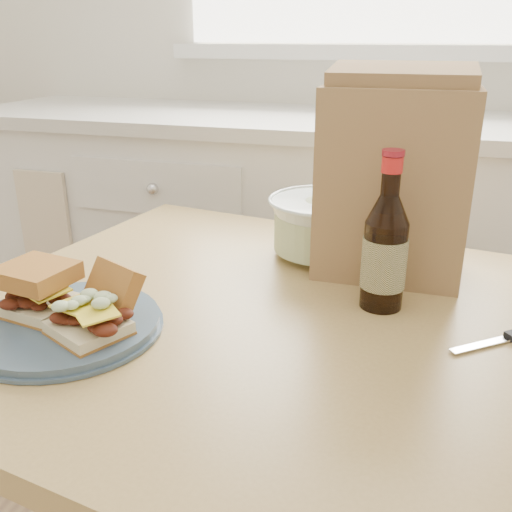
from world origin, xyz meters
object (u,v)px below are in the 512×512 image
(coleslaw_bowl, at_px, (325,228))
(plate, at_px, (65,325))
(paper_bag, at_px, (393,184))
(dining_table, at_px, (236,361))
(beer_bottle, at_px, (385,251))

(coleslaw_bowl, bearing_deg, plate, -126.08)
(coleslaw_bowl, bearing_deg, paper_bag, -19.98)
(plate, height_order, coleslaw_bowl, coleslaw_bowl)
(dining_table, bearing_deg, coleslaw_bowl, 78.43)
(beer_bottle, relative_size, paper_bag, 0.76)
(plate, distance_m, paper_bag, 0.61)
(plate, relative_size, coleslaw_bowl, 1.24)
(dining_table, distance_m, paper_bag, 0.42)
(plate, distance_m, coleslaw_bowl, 0.54)
(beer_bottle, height_order, paper_bag, paper_bag)
(plate, xyz_separation_m, coleslaw_bowl, (0.32, 0.43, 0.05))
(paper_bag, bearing_deg, dining_table, -136.38)
(plate, distance_m, beer_bottle, 0.51)
(dining_table, xyz_separation_m, beer_bottle, (0.23, 0.07, 0.21))
(paper_bag, bearing_deg, coleslaw_bowl, 159.58)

